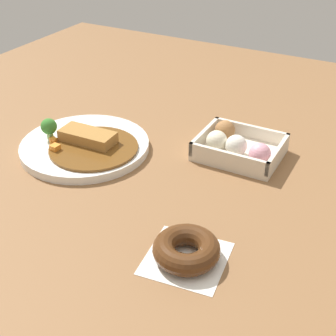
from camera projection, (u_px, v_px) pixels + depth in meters
name	position (u px, v px, depth m)	size (l,w,h in m)	color
ground_plane	(157.00, 162.00, 1.00)	(1.60, 1.60, 0.00)	brown
curry_plate	(85.00, 145.00, 1.03)	(0.28, 0.28, 0.07)	white
donut_box	(237.00, 147.00, 1.01)	(0.17, 0.14, 0.06)	beige
chocolate_ring_donut	(186.00, 250.00, 0.74)	(0.14, 0.14, 0.04)	white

